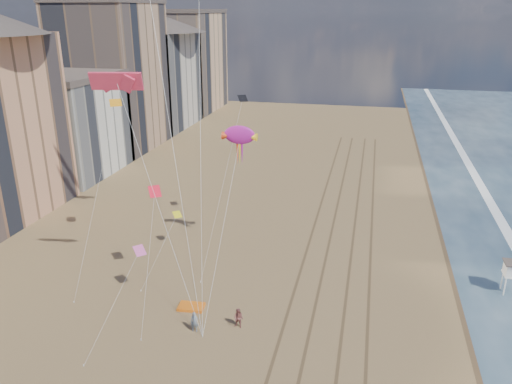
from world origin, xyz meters
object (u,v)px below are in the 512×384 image
Objects in this scene: kite_flyer_a at (194,322)px; kite_flyer_b at (239,318)px; show_kite at (239,135)px; grounded_kite at (191,307)px.

kite_flyer_b reaches higher than kite_flyer_a.
show_kite is 19.56m from kite_flyer_b.
show_kite is (1.71, 12.04, 14.04)m from grounded_kite.
kite_flyer_a reaches higher than grounded_kite.
show_kite reaches higher than kite_flyer_a.
kite_flyer_a is at bearing -69.78° from grounded_kite.
kite_flyer_b is at bearing -25.19° from grounded_kite.
grounded_kite is 1.29× the size of kite_flyer_a.
show_kite reaches higher than kite_flyer_b.
kite_flyer_a is 0.98× the size of kite_flyer_b.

